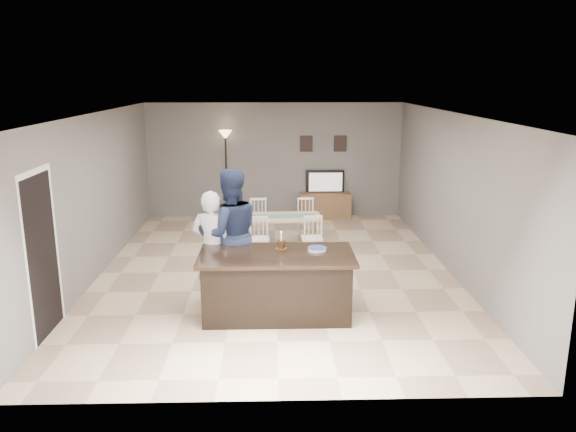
{
  "coord_description": "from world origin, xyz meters",
  "views": [
    {
      "loc": [
        -0.05,
        -9.2,
        3.28
      ],
      "look_at": [
        0.2,
        -0.3,
        1.06
      ],
      "focal_mm": 35.0,
      "sensor_mm": 36.0,
      "label": 1
    }
  ],
  "objects_px": {
    "plate_stack": "(317,249)",
    "floor_lamp": "(226,151)",
    "birthday_cake": "(281,244)",
    "television": "(325,182)",
    "dining_table": "(284,222)",
    "kitchen_island": "(277,284)",
    "man": "(230,234)",
    "tv_console": "(325,206)",
    "woman": "(212,247)"
  },
  "relations": [
    {
      "from": "tv_console",
      "to": "woman",
      "type": "bearing_deg",
      "value": -113.18
    },
    {
      "from": "woman",
      "to": "floor_lamp",
      "type": "relative_size",
      "value": 0.81
    },
    {
      "from": "tv_console",
      "to": "man",
      "type": "distance_m",
      "value": 5.27
    },
    {
      "from": "plate_stack",
      "to": "floor_lamp",
      "type": "distance_m",
      "value": 5.75
    },
    {
      "from": "kitchen_island",
      "to": "dining_table",
      "type": "height_order",
      "value": "kitchen_island"
    },
    {
      "from": "plate_stack",
      "to": "floor_lamp",
      "type": "xyz_separation_m",
      "value": [
        -1.7,
        5.45,
        0.7
      ]
    },
    {
      "from": "television",
      "to": "floor_lamp",
      "type": "height_order",
      "value": "floor_lamp"
    },
    {
      "from": "birthday_cake",
      "to": "floor_lamp",
      "type": "distance_m",
      "value": 5.51
    },
    {
      "from": "floor_lamp",
      "to": "birthday_cake",
      "type": "bearing_deg",
      "value": -77.39
    },
    {
      "from": "man",
      "to": "birthday_cake",
      "type": "xyz_separation_m",
      "value": [
        0.76,
        -0.45,
        -0.03
      ]
    },
    {
      "from": "plate_stack",
      "to": "dining_table",
      "type": "height_order",
      "value": "plate_stack"
    },
    {
      "from": "tv_console",
      "to": "woman",
      "type": "xyz_separation_m",
      "value": [
        -2.15,
        -5.02,
        0.54
      ]
    },
    {
      "from": "man",
      "to": "floor_lamp",
      "type": "xyz_separation_m",
      "value": [
        -0.44,
        4.89,
        0.63
      ]
    },
    {
      "from": "birthday_cake",
      "to": "plate_stack",
      "type": "bearing_deg",
      "value": -12.53
    },
    {
      "from": "kitchen_island",
      "to": "woman",
      "type": "distance_m",
      "value": 1.16
    },
    {
      "from": "tv_console",
      "to": "plate_stack",
      "type": "distance_m",
      "value": 5.5
    },
    {
      "from": "dining_table",
      "to": "floor_lamp",
      "type": "relative_size",
      "value": 0.78
    },
    {
      "from": "television",
      "to": "floor_lamp",
      "type": "relative_size",
      "value": 0.44
    },
    {
      "from": "kitchen_island",
      "to": "tv_console",
      "type": "height_order",
      "value": "kitchen_island"
    },
    {
      "from": "woman",
      "to": "floor_lamp",
      "type": "height_order",
      "value": "floor_lamp"
    },
    {
      "from": "tv_console",
      "to": "woman",
      "type": "relative_size",
      "value": 0.71
    },
    {
      "from": "kitchen_island",
      "to": "woman",
      "type": "relative_size",
      "value": 1.28
    },
    {
      "from": "television",
      "to": "man",
      "type": "height_order",
      "value": "man"
    },
    {
      "from": "woman",
      "to": "dining_table",
      "type": "bearing_deg",
      "value": -99.53
    },
    {
      "from": "tv_console",
      "to": "floor_lamp",
      "type": "distance_m",
      "value": 2.67
    },
    {
      "from": "dining_table",
      "to": "floor_lamp",
      "type": "distance_m",
      "value": 3.02
    },
    {
      "from": "tv_console",
      "to": "dining_table",
      "type": "xyz_separation_m",
      "value": [
        -1.04,
        -2.5,
        0.25
      ]
    },
    {
      "from": "man",
      "to": "birthday_cake",
      "type": "relative_size",
      "value": 7.88
    },
    {
      "from": "birthday_cake",
      "to": "plate_stack",
      "type": "height_order",
      "value": "birthday_cake"
    },
    {
      "from": "kitchen_island",
      "to": "woman",
      "type": "xyz_separation_m",
      "value": [
        -0.95,
        0.55,
        0.39
      ]
    },
    {
      "from": "plate_stack",
      "to": "floor_lamp",
      "type": "bearing_deg",
      "value": 107.33
    },
    {
      "from": "plate_stack",
      "to": "man",
      "type": "bearing_deg",
      "value": 155.85
    },
    {
      "from": "woman",
      "to": "dining_table",
      "type": "xyz_separation_m",
      "value": [
        1.11,
        2.52,
        -0.29
      ]
    },
    {
      "from": "dining_table",
      "to": "floor_lamp",
      "type": "bearing_deg",
      "value": 115.55
    },
    {
      "from": "kitchen_island",
      "to": "tv_console",
      "type": "bearing_deg",
      "value": 77.84
    },
    {
      "from": "floor_lamp",
      "to": "dining_table",
      "type": "bearing_deg",
      "value": -62.81
    },
    {
      "from": "kitchen_island",
      "to": "man",
      "type": "relative_size",
      "value": 1.09
    },
    {
      "from": "tv_console",
      "to": "birthday_cake",
      "type": "xyz_separation_m",
      "value": [
        -1.13,
        -5.32,
        0.66
      ]
    },
    {
      "from": "woman",
      "to": "dining_table",
      "type": "height_order",
      "value": "woman"
    },
    {
      "from": "birthday_cake",
      "to": "dining_table",
      "type": "distance_m",
      "value": 2.86
    },
    {
      "from": "plate_stack",
      "to": "dining_table",
      "type": "xyz_separation_m",
      "value": [
        -0.41,
        2.94,
        -0.37
      ]
    },
    {
      "from": "man",
      "to": "birthday_cake",
      "type": "bearing_deg",
      "value": 133.73
    },
    {
      "from": "woman",
      "to": "man",
      "type": "distance_m",
      "value": 0.34
    },
    {
      "from": "kitchen_island",
      "to": "plate_stack",
      "type": "distance_m",
      "value": 0.75
    },
    {
      "from": "tv_console",
      "to": "man",
      "type": "relative_size",
      "value": 0.61
    },
    {
      "from": "woman",
      "to": "birthday_cake",
      "type": "distance_m",
      "value": 1.07
    },
    {
      "from": "man",
      "to": "plate_stack",
      "type": "distance_m",
      "value": 1.39
    },
    {
      "from": "birthday_cake",
      "to": "plate_stack",
      "type": "distance_m",
      "value": 0.52
    },
    {
      "from": "plate_stack",
      "to": "floor_lamp",
      "type": "height_order",
      "value": "floor_lamp"
    },
    {
      "from": "kitchen_island",
      "to": "plate_stack",
      "type": "height_order",
      "value": "plate_stack"
    }
  ]
}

